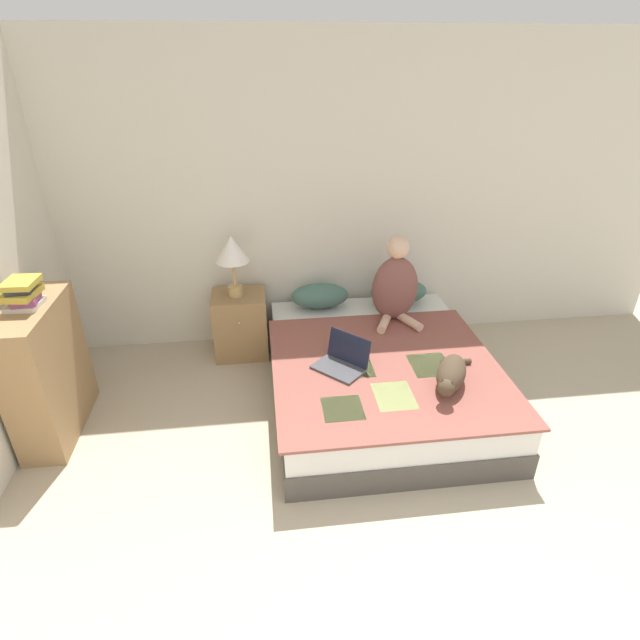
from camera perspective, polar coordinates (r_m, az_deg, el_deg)
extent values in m
cube|color=beige|center=(4.33, 3.87, 13.72)|extent=(5.88, 0.05, 2.55)
cube|color=#4C4742|center=(3.91, 6.60, -7.37)|extent=(1.56, 1.96, 0.19)
cube|color=silver|center=(3.80, 6.76, -5.05)|extent=(1.54, 1.93, 0.19)
cube|color=brown|center=(3.58, 7.56, -5.36)|extent=(1.61, 1.56, 0.02)
cube|color=#B2BC70|center=(3.30, 8.54, -8.62)|extent=(0.25, 0.31, 0.01)
cube|color=#B2BC70|center=(3.17, 2.60, -10.12)|extent=(0.25, 0.25, 0.01)
cube|color=#B2BC70|center=(3.60, 3.74, -4.92)|extent=(0.26, 0.40, 0.01)
cube|color=#B2BC70|center=(3.65, 12.44, -5.08)|extent=(0.27, 0.30, 0.01)
ellipsoid|color=#42665B|center=(4.32, -0.03, 2.80)|extent=(0.50, 0.29, 0.20)
ellipsoid|color=#42665B|center=(4.46, 8.98, 3.24)|extent=(0.50, 0.29, 0.20)
ellipsoid|color=brown|center=(4.09, 8.55, 3.57)|extent=(0.38, 0.21, 0.54)
sphere|color=#DBB293|center=(3.96, 8.91, 8.22)|extent=(0.18, 0.18, 0.18)
cylinder|color=#DBB293|center=(4.06, 7.37, -0.32)|extent=(0.18, 0.27, 0.07)
cylinder|color=#DBB293|center=(4.11, 10.18, -0.14)|extent=(0.18, 0.27, 0.07)
ellipsoid|color=#473828|center=(3.42, 14.78, -5.89)|extent=(0.35, 0.43, 0.18)
sphere|color=#473828|center=(3.23, 14.24, -7.54)|extent=(0.11, 0.11, 0.11)
cone|color=#473828|center=(3.20, 14.85, -7.05)|extent=(0.05, 0.05, 0.05)
cone|color=#473828|center=(3.21, 13.79, -6.85)|extent=(0.05, 0.05, 0.05)
cylinder|color=#473828|center=(3.68, 15.28, -4.68)|extent=(0.22, 0.04, 0.04)
cube|color=#424247|center=(3.50, 2.05, -5.62)|extent=(0.39, 0.39, 0.02)
cube|color=black|center=(3.53, 3.31, -3.20)|extent=(0.28, 0.28, 0.21)
cube|color=#937047|center=(4.37, -9.06, -0.46)|extent=(0.45, 0.39, 0.56)
sphere|color=tan|center=(4.13, -9.23, -0.31)|extent=(0.03, 0.03, 0.03)
cylinder|color=tan|center=(4.22, -9.64, 3.33)|extent=(0.12, 0.12, 0.09)
cylinder|color=tan|center=(4.16, -9.81, 5.23)|extent=(0.02, 0.02, 0.22)
cone|color=white|center=(4.08, -10.06, 8.03)|extent=(0.27, 0.27, 0.21)
cube|color=#99754C|center=(3.82, -28.75, -5.11)|extent=(0.28, 0.79, 0.96)
cube|color=beige|center=(3.60, -30.65, 1.53)|extent=(0.20, 0.21, 0.03)
cube|color=#844270|center=(3.58, -30.55, 2.05)|extent=(0.16, 0.20, 0.04)
cube|color=gold|center=(3.57, -31.00, 2.62)|extent=(0.21, 0.25, 0.04)
cube|color=#2D2D33|center=(3.56, -30.94, 3.18)|extent=(0.16, 0.21, 0.03)
cube|color=gold|center=(3.55, -31.03, 3.67)|extent=(0.19, 0.22, 0.03)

